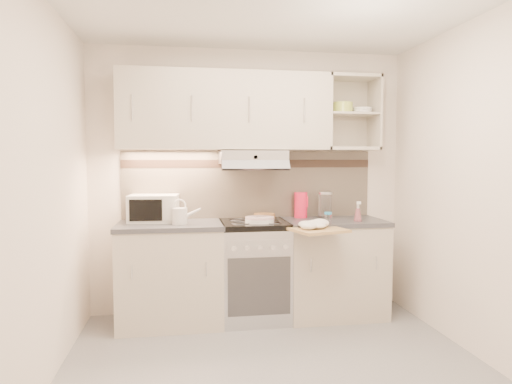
{
  "coord_description": "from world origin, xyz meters",
  "views": [
    {
      "loc": [
        -0.63,
        -2.95,
        1.45
      ],
      "look_at": [
        -0.01,
        0.95,
        1.18
      ],
      "focal_mm": 32.0,
      "sensor_mm": 36.0,
      "label": 1
    }
  ],
  "objects_px": {
    "microwave": "(154,208)",
    "cutting_board": "(318,230)",
    "pink_pitcher": "(301,205)",
    "watering_can": "(181,215)",
    "spray_bottle": "(358,213)",
    "plate_stack": "(260,220)",
    "glass_jar": "(325,205)",
    "electric_range": "(254,270)"
  },
  "relations": [
    {
      "from": "plate_stack",
      "to": "glass_jar",
      "type": "bearing_deg",
      "value": 17.16
    },
    {
      "from": "plate_stack",
      "to": "cutting_board",
      "type": "xyz_separation_m",
      "value": [
        0.44,
        -0.33,
        -0.05
      ]
    },
    {
      "from": "microwave",
      "to": "pink_pitcher",
      "type": "relative_size",
      "value": 1.83
    },
    {
      "from": "electric_range",
      "to": "cutting_board",
      "type": "relative_size",
      "value": 2.17
    },
    {
      "from": "spray_bottle",
      "to": "glass_jar",
      "type": "bearing_deg",
      "value": 152.51
    },
    {
      "from": "watering_can",
      "to": "spray_bottle",
      "type": "height_order",
      "value": "watering_can"
    },
    {
      "from": "microwave",
      "to": "watering_can",
      "type": "bearing_deg",
      "value": -34.94
    },
    {
      "from": "plate_stack",
      "to": "watering_can",
      "type": "bearing_deg",
      "value": -179.52
    },
    {
      "from": "watering_can",
      "to": "plate_stack",
      "type": "distance_m",
      "value": 0.7
    },
    {
      "from": "electric_range",
      "to": "cutting_board",
      "type": "distance_m",
      "value": 0.76
    },
    {
      "from": "glass_jar",
      "to": "cutting_board",
      "type": "distance_m",
      "value": 0.61
    },
    {
      "from": "electric_range",
      "to": "plate_stack",
      "type": "bearing_deg",
      "value": -61.72
    },
    {
      "from": "plate_stack",
      "to": "spray_bottle",
      "type": "xyz_separation_m",
      "value": [
        0.89,
        -0.07,
        0.05
      ]
    },
    {
      "from": "watering_can",
      "to": "cutting_board",
      "type": "height_order",
      "value": "watering_can"
    },
    {
      "from": "microwave",
      "to": "cutting_board",
      "type": "xyz_separation_m",
      "value": [
        1.37,
        -0.52,
        -0.15
      ]
    },
    {
      "from": "glass_jar",
      "to": "spray_bottle",
      "type": "bearing_deg",
      "value": -51.78
    },
    {
      "from": "glass_jar",
      "to": "cutting_board",
      "type": "xyz_separation_m",
      "value": [
        -0.23,
        -0.54,
        -0.16
      ]
    },
    {
      "from": "watering_can",
      "to": "spray_bottle",
      "type": "xyz_separation_m",
      "value": [
        1.59,
        -0.06,
        -0.0
      ]
    },
    {
      "from": "microwave",
      "to": "spray_bottle",
      "type": "relative_size",
      "value": 2.34
    },
    {
      "from": "microwave",
      "to": "spray_bottle",
      "type": "xyz_separation_m",
      "value": [
        1.83,
        -0.26,
        -0.05
      ]
    },
    {
      "from": "watering_can",
      "to": "glass_jar",
      "type": "height_order",
      "value": "glass_jar"
    },
    {
      "from": "pink_pitcher",
      "to": "spray_bottle",
      "type": "distance_m",
      "value": 0.56
    },
    {
      "from": "pink_pitcher",
      "to": "glass_jar",
      "type": "xyz_separation_m",
      "value": [
        0.22,
        -0.07,
        0.0
      ]
    },
    {
      "from": "electric_range",
      "to": "plate_stack",
      "type": "height_order",
      "value": "plate_stack"
    },
    {
      "from": "electric_range",
      "to": "microwave",
      "type": "height_order",
      "value": "microwave"
    },
    {
      "from": "electric_range",
      "to": "spray_bottle",
      "type": "distance_m",
      "value": 1.08
    },
    {
      "from": "glass_jar",
      "to": "microwave",
      "type": "bearing_deg",
      "value": -179.35
    },
    {
      "from": "pink_pitcher",
      "to": "microwave",
      "type": "bearing_deg",
      "value": -158.89
    },
    {
      "from": "microwave",
      "to": "watering_can",
      "type": "height_order",
      "value": "microwave"
    },
    {
      "from": "pink_pitcher",
      "to": "plate_stack",
      "type": "bearing_deg",
      "value": -131.1
    },
    {
      "from": "watering_can",
      "to": "glass_jar",
      "type": "relative_size",
      "value": 1.02
    },
    {
      "from": "microwave",
      "to": "glass_jar",
      "type": "relative_size",
      "value": 1.79
    },
    {
      "from": "pink_pitcher",
      "to": "spray_bottle",
      "type": "bearing_deg",
      "value": -20.16
    },
    {
      "from": "electric_range",
      "to": "glass_jar",
      "type": "height_order",
      "value": "glass_jar"
    },
    {
      "from": "pink_pitcher",
      "to": "spray_bottle",
      "type": "relative_size",
      "value": 1.28
    },
    {
      "from": "plate_stack",
      "to": "pink_pitcher",
      "type": "distance_m",
      "value": 0.54
    },
    {
      "from": "plate_stack",
      "to": "spray_bottle",
      "type": "bearing_deg",
      "value": -4.51
    },
    {
      "from": "electric_range",
      "to": "pink_pitcher",
      "type": "relative_size",
      "value": 3.64
    },
    {
      "from": "electric_range",
      "to": "spray_bottle",
      "type": "height_order",
      "value": "spray_bottle"
    },
    {
      "from": "electric_range",
      "to": "spray_bottle",
      "type": "xyz_separation_m",
      "value": [
        0.93,
        -0.14,
        0.52
      ]
    },
    {
      "from": "plate_stack",
      "to": "microwave",
      "type": "bearing_deg",
      "value": 168.53
    },
    {
      "from": "microwave",
      "to": "watering_can",
      "type": "distance_m",
      "value": 0.31
    }
  ]
}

